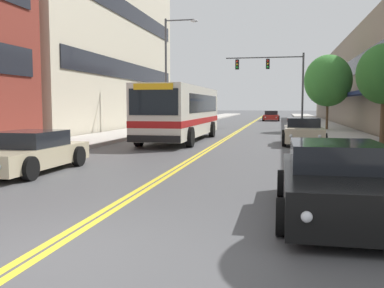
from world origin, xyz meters
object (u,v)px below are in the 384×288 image
(car_champagne_parked_right_mid, at_px, (303,132))
(street_lamp_left_far, at_px, (170,65))
(fire_hydrant, at_px, (369,153))
(car_dark_grey_parked_left_far, at_px, (194,121))
(city_bus, at_px, (182,111))
(street_tree_right_far, at_px, (328,81))
(traffic_signal_mast, at_px, (276,74))
(car_beige_parked_left_near, at_px, (28,153))
(car_black_parked_right_foreground, at_px, (336,182))
(car_red_moving_lead, at_px, (271,116))

(car_champagne_parked_right_mid, relative_size, street_lamp_left_far, 0.50)
(fire_hydrant, bearing_deg, car_dark_grey_parked_left_far, 113.31)
(city_bus, height_order, street_tree_right_far, street_tree_right_far)
(car_dark_grey_parked_left_far, bearing_deg, traffic_signal_mast, 21.53)
(car_dark_grey_parked_left_far, height_order, street_lamp_left_far, street_lamp_left_far)
(traffic_signal_mast, xyz_separation_m, street_lamp_left_far, (-7.75, -8.94, 0.17))
(traffic_signal_mast, height_order, street_tree_right_far, traffic_signal_mast)
(city_bus, bearing_deg, street_tree_right_far, 48.94)
(city_bus, distance_m, car_beige_parked_left_near, 12.54)
(car_beige_parked_left_near, bearing_deg, car_black_parked_right_foreground, -22.29)
(car_dark_grey_parked_left_far, xyz_separation_m, car_black_parked_right_foreground, (8.67, -29.42, 0.02))
(street_lamp_left_far, height_order, fire_hydrant, street_lamp_left_far)
(car_champagne_parked_right_mid, bearing_deg, car_beige_parked_left_near, -128.41)
(street_lamp_left_far, height_order, street_tree_right_far, street_lamp_left_far)
(city_bus, height_order, car_beige_parked_left_near, city_bus)
(car_red_moving_lead, xyz_separation_m, fire_hydrant, (3.90, -43.25, -0.00))
(traffic_signal_mast, bearing_deg, car_black_parked_right_foreground, -87.30)
(street_lamp_left_far, relative_size, street_tree_right_far, 1.48)
(car_beige_parked_left_near, distance_m, car_dark_grey_parked_left_far, 25.85)
(fire_hydrant, bearing_deg, street_lamp_left_far, 121.51)
(street_tree_right_far, bearing_deg, car_champagne_parked_right_mid, -101.43)
(street_lamp_left_far, bearing_deg, traffic_signal_mast, 49.06)
(traffic_signal_mast, bearing_deg, street_lamp_left_far, -130.94)
(car_dark_grey_parked_left_far, height_order, traffic_signal_mast, traffic_signal_mast)
(city_bus, xyz_separation_m, traffic_signal_mast, (5.15, 16.35, 3.13))
(car_beige_parked_left_near, bearing_deg, fire_hydrant, 10.67)
(car_beige_parked_left_near, relative_size, street_tree_right_far, 0.83)
(traffic_signal_mast, bearing_deg, city_bus, -107.48)
(car_champagne_parked_right_mid, relative_size, fire_hydrant, 4.87)
(car_beige_parked_left_near, distance_m, car_black_parked_right_foreground, 9.40)
(car_black_parked_right_foreground, distance_m, street_lamp_left_far, 25.46)
(car_beige_parked_left_near, distance_m, fire_hydrant, 10.51)
(city_bus, height_order, car_red_moving_lead, city_bus)
(car_champagne_parked_right_mid, bearing_deg, car_black_parked_right_foreground, -90.48)
(car_black_parked_right_foreground, bearing_deg, car_red_moving_lead, 92.66)
(traffic_signal_mast, bearing_deg, car_dark_grey_parked_left_far, -158.47)
(car_dark_grey_parked_left_far, relative_size, fire_hydrant, 5.43)
(car_red_moving_lead, height_order, fire_hydrant, car_red_moving_lead)
(car_beige_parked_left_near, relative_size, car_black_parked_right_foreground, 0.97)
(city_bus, height_order, car_champagne_parked_right_mid, city_bus)
(city_bus, xyz_separation_m, car_black_parked_right_foreground, (6.67, -15.89, -1.11))
(car_champagne_parked_right_mid, distance_m, car_red_moving_lead, 34.16)
(car_black_parked_right_foreground, height_order, street_lamp_left_far, street_lamp_left_far)
(car_black_parked_right_foreground, distance_m, fire_hydrant, 5.75)
(city_bus, bearing_deg, car_red_moving_lead, 82.37)
(car_champagne_parked_right_mid, height_order, traffic_signal_mast, traffic_signal_mast)
(car_champagne_parked_right_mid, xyz_separation_m, fire_hydrant, (1.51, -9.17, -0.05))
(street_lamp_left_far, bearing_deg, fire_hydrant, -58.49)
(traffic_signal_mast, bearing_deg, car_beige_parked_left_near, -104.04)
(city_bus, distance_m, car_dark_grey_parked_left_far, 13.72)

